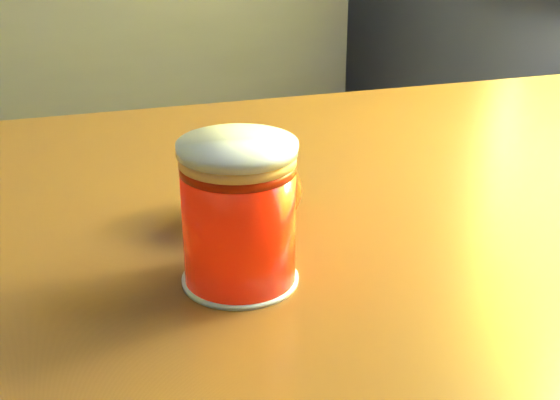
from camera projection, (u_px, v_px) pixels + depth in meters
table at (301, 333)px, 0.66m from camera, size 1.15×0.90×0.77m
juice_glass at (239, 215)px, 0.52m from camera, size 0.08×0.08×0.10m
orange_front at (260, 191)px, 0.61m from camera, size 0.08×0.08×0.06m
orange_back at (237, 186)px, 0.62m from camera, size 0.07×0.07×0.06m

